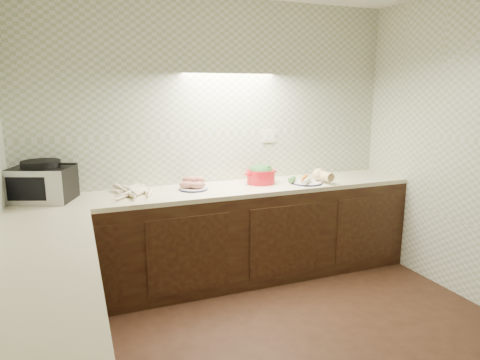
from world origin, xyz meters
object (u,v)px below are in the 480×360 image
object	(u,v)px
parsnip_pile	(141,192)
onion_bowl	(189,183)
sweet_potato_plate	(193,185)
veg_plate	(312,178)
toaster_oven	(42,182)
dutch_oven	(261,174)

from	to	relation	value
parsnip_pile	onion_bowl	size ratio (longest dim) A/B	3.53
sweet_potato_plate	veg_plate	xyz separation A→B (m)	(1.13, -0.14, 0.00)
sweet_potato_plate	veg_plate	bearing A→B (deg)	-7.19
toaster_oven	veg_plate	xyz separation A→B (m)	(2.37, -0.20, -0.10)
toaster_oven	sweet_potato_plate	world-z (taller)	toaster_oven
parsnip_pile	dutch_oven	world-z (taller)	dutch_oven
veg_plate	sweet_potato_plate	bearing A→B (deg)	172.81
sweet_potato_plate	parsnip_pile	bearing A→B (deg)	-171.73
onion_bowl	dutch_oven	size ratio (longest dim) A/B	0.39
toaster_oven	onion_bowl	size ratio (longest dim) A/B	4.24
parsnip_pile	onion_bowl	bearing A→B (deg)	21.19
onion_bowl	toaster_oven	bearing A→B (deg)	-177.47
parsnip_pile	veg_plate	distance (m)	1.61
dutch_oven	toaster_oven	bearing A→B (deg)	167.26
parsnip_pile	toaster_oven	bearing A→B (deg)	170.37
toaster_oven	veg_plate	world-z (taller)	toaster_oven
parsnip_pile	dutch_oven	bearing A→B (deg)	4.08
parsnip_pile	onion_bowl	xyz separation A→B (m)	(0.47, 0.18, 0.00)
toaster_oven	sweet_potato_plate	distance (m)	1.24
toaster_oven	dutch_oven	world-z (taller)	toaster_oven
sweet_potato_plate	onion_bowl	bearing A→B (deg)	94.43
sweet_potato_plate	veg_plate	size ratio (longest dim) A/B	0.66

